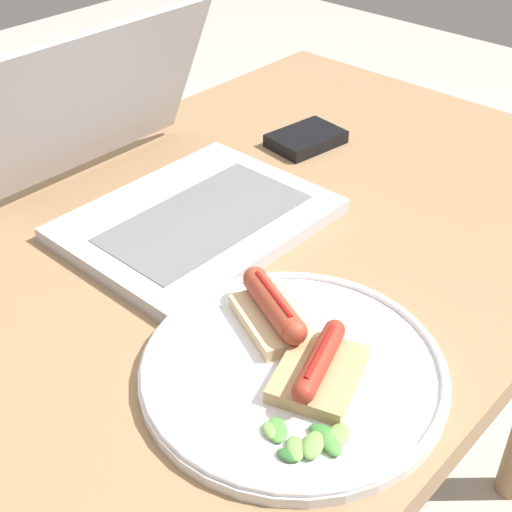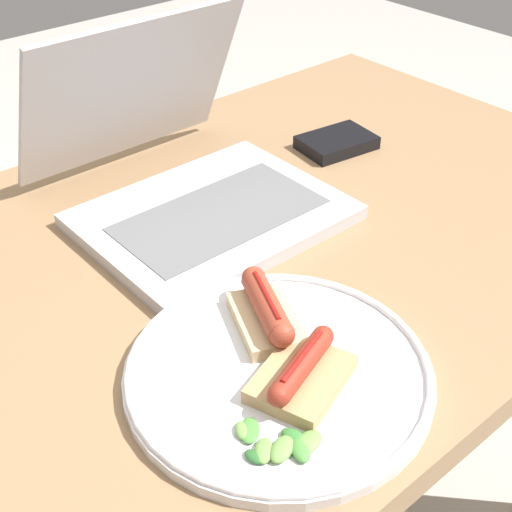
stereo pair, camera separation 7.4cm
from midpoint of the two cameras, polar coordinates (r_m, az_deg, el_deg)
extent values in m
cube|color=#93704C|center=(0.83, -3.28, -2.25)|extent=(1.34, 0.72, 0.04)
cylinder|color=#93704C|center=(1.54, 8.04, 0.67)|extent=(0.05, 0.05, 0.70)
cube|color=#B7B7BC|center=(0.90, -1.13, 3.11)|extent=(0.31, 0.24, 0.02)
cube|color=slate|center=(0.88, -0.53, 3.25)|extent=(0.26, 0.13, 0.00)
cube|color=#B7B7BC|center=(0.97, -7.81, 12.90)|extent=(0.31, 0.10, 0.21)
cube|color=#0C1433|center=(0.96, -7.68, 12.94)|extent=(0.28, 0.09, 0.19)
cylinder|color=silver|center=(0.69, 4.91, -9.52)|extent=(0.30, 0.30, 0.01)
torus|color=silver|center=(0.68, 4.95, -9.06)|extent=(0.29, 0.29, 0.01)
cube|color=#D6B784|center=(0.72, 3.82, -5.30)|extent=(0.09, 0.11, 0.01)
cylinder|color=#9E3D28|center=(0.71, 3.88, -4.05)|extent=(0.06, 0.09, 0.03)
sphere|color=#9E3D28|center=(0.74, 2.67, -1.93)|extent=(0.03, 0.03, 0.03)
sphere|color=#9E3D28|center=(0.68, 5.22, -6.37)|extent=(0.03, 0.03, 0.03)
cylinder|color=red|center=(0.70, 3.93, -3.23)|extent=(0.04, 0.07, 0.01)
cube|color=tan|center=(0.67, 6.86, -9.86)|extent=(0.11, 0.10, 0.01)
cylinder|color=maroon|center=(0.66, 6.97, -8.76)|extent=(0.09, 0.05, 0.02)
sphere|color=maroon|center=(0.69, 8.50, -6.51)|extent=(0.02, 0.02, 0.02)
sphere|color=maroon|center=(0.63, 5.28, -11.20)|extent=(0.02, 0.02, 0.02)
cylinder|color=red|center=(0.65, 7.04, -8.09)|extent=(0.07, 0.03, 0.00)
ellipsoid|color=#709E4C|center=(0.63, 2.35, -13.93)|extent=(0.02, 0.02, 0.01)
ellipsoid|color=#709E4C|center=(0.62, 4.21, -15.43)|extent=(0.03, 0.03, 0.01)
ellipsoid|color=#709E4C|center=(0.62, 7.69, -14.74)|extent=(0.03, 0.03, 0.01)
ellipsoid|color=#4C8E3D|center=(0.62, 7.14, -15.33)|extent=(0.03, 0.03, 0.01)
ellipsoid|color=#2D662D|center=(0.61, 3.51, -15.90)|extent=(0.02, 0.02, 0.01)
ellipsoid|color=#709E4C|center=(0.62, 5.65, -15.29)|extent=(0.04, 0.03, 0.01)
ellipsoid|color=#4C8E3D|center=(0.63, 2.95, -13.91)|extent=(0.03, 0.03, 0.01)
ellipsoid|color=#387A33|center=(0.63, 6.48, -14.24)|extent=(0.02, 0.03, 0.01)
cube|color=black|center=(1.09, 8.44, 8.92)|extent=(0.12, 0.09, 0.02)
camera|label=1|loc=(0.04, -87.14, 2.06)|focal=50.00mm
camera|label=2|loc=(0.04, 92.86, -2.06)|focal=50.00mm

